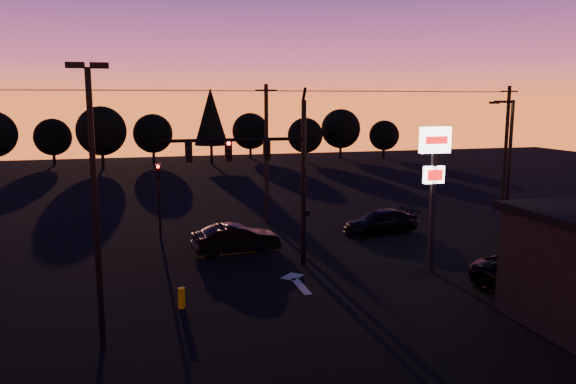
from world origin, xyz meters
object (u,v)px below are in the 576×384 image
bollard (182,298)px  suv_parked (536,277)px  traffic_signal_mast (271,166)px  car_right (381,222)px  parking_lot_light (94,188)px  car_mid (236,239)px  pylon_sign (434,168)px  streetlight (508,165)px  secondary_signal (159,190)px

bollard → suv_parked: 14.55m
traffic_signal_mast → car_right: bearing=33.0°
parking_lot_light → bollard: 6.25m
traffic_signal_mast → car_right: traffic_signal_mast is taller
parking_lot_light → car_mid: 12.76m
traffic_signal_mast → car_right: 10.52m
traffic_signal_mast → suv_parked: bearing=-33.6°
pylon_sign → streetlight: (6.91, 4.00, -0.49)m
traffic_signal_mast → parking_lot_light: 10.19m
car_right → suv_parked: bearing=-2.1°
streetlight → suv_parked: bearing=-118.0°
pylon_sign → streetlight: size_ratio=0.85×
pylon_sign → bollard: 12.67m
bollard → suv_parked: (14.36, -2.27, 0.31)m
traffic_signal_mast → parking_lot_light: size_ratio=0.94×
car_mid → traffic_signal_mast: bearing=-165.4°
secondary_signal → parking_lot_light: (-2.50, -14.49, 2.41)m
streetlight → suv_parked: size_ratio=1.55×
secondary_signal → suv_parked: size_ratio=0.84×
car_mid → suv_parked: bearing=-136.8°
secondary_signal → bollard: (0.29, -11.71, -2.46)m
streetlight → traffic_signal_mast: bearing=-173.9°
car_mid → secondary_signal: bearing=35.8°
parking_lot_light → car_mid: bearing=58.4°
traffic_signal_mast → secondary_signal: 9.19m
parking_lot_light → pylon_sign: (14.50, 4.50, -0.36)m
car_right → pylon_sign: bearing=-17.4°
secondary_signal → pylon_sign: pylon_sign is taller
car_mid → car_right: 9.45m
parking_lot_light → streetlight: parking_lot_light is taller
secondary_signal → streetlight: (18.91, -5.99, 1.56)m
suv_parked → car_right: bearing=66.8°
bollard → streetlight: bearing=17.1°
secondary_signal → bollard: bearing=-88.6°
secondary_signal → pylon_sign: 15.75m
traffic_signal_mast → car_mid: size_ratio=1.88×
secondary_signal → parking_lot_light: parking_lot_light is taller
secondary_signal → suv_parked: 20.37m
parking_lot_light → suv_parked: parking_lot_light is taller
parking_lot_light → car_mid: size_ratio=2.00×
parking_lot_light → traffic_signal_mast: bearing=43.4°
pylon_sign → car_right: bearing=82.8°
pylon_sign → bollard: (-11.71, -1.72, -4.51)m
parking_lot_light → pylon_sign: 15.19m
pylon_sign → bollard: bearing=-171.6°
secondary_signal → streetlight: streetlight is taller
secondary_signal → car_right: size_ratio=0.91×
streetlight → bollard: 19.89m
pylon_sign → traffic_signal_mast: bearing=160.6°
car_right → secondary_signal: bearing=-110.0°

